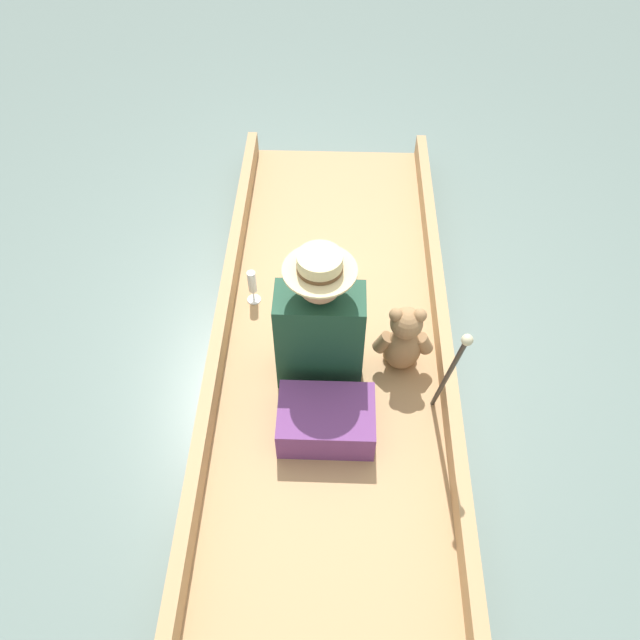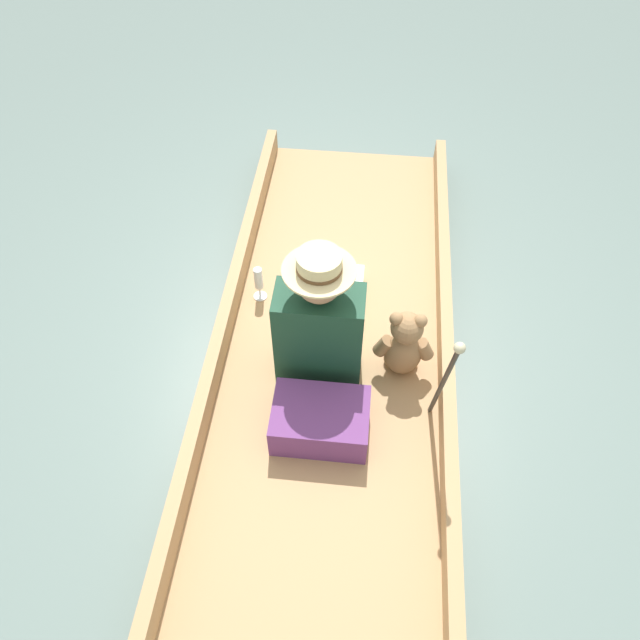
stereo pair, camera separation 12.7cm
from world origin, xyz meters
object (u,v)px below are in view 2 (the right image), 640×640
object	(u,v)px
seated_person	(322,320)
teddy_bear	(404,345)
wine_glass	(259,280)
walking_cane	(446,377)

from	to	relation	value
seated_person	teddy_bear	world-z (taller)	seated_person
wine_glass	walking_cane	distance (m)	1.23
seated_person	walking_cane	xyz separation A→B (m)	(0.54, -0.40, 0.19)
seated_person	teddy_bear	distance (m)	0.40
teddy_bear	walking_cane	distance (m)	0.47
teddy_bear	walking_cane	size ratio (longest dim) A/B	0.53
wine_glass	walking_cane	xyz separation A→B (m)	(0.91, -0.75, 0.34)
seated_person	teddy_bear	size ratio (longest dim) A/B	1.92
seated_person	teddy_bear	xyz separation A→B (m)	(0.39, -0.04, -0.08)
seated_person	wine_glass	world-z (taller)	seated_person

